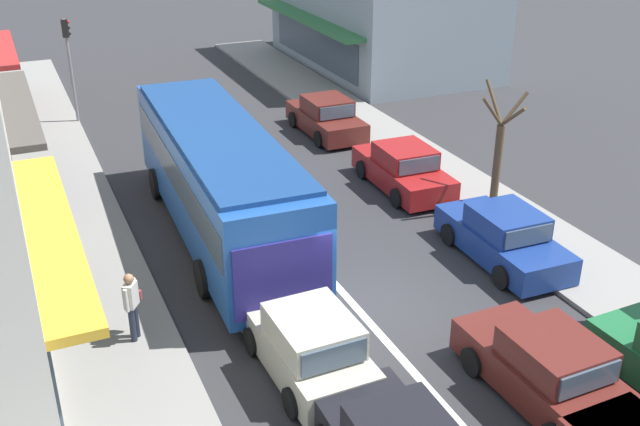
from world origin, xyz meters
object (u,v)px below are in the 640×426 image
Objects in this scene: hatchback_queue_gap_filler at (309,346)px; parked_sedan_kerb_rear at (326,118)px; street_tree_right at (498,156)px; parked_sedan_kerb_second at (503,238)px; parked_sedan_kerb_third at (403,169)px; traffic_light_downstreet at (69,54)px; city_bus at (219,175)px; sedan_behind_bus_near at (549,372)px; pedestrian_with_handbag_near at (132,302)px.

parked_sedan_kerb_rear is (6.51, 13.64, -0.05)m from hatchback_queue_gap_filler.
street_tree_right is (1.67, -8.60, 1.17)m from parked_sedan_kerb_rear.
parked_sedan_kerb_second is (6.66, 2.48, -0.05)m from hatchback_queue_gap_filler.
parked_sedan_kerb_third is at bearing 49.60° from hatchback_queue_gap_filler.
parked_sedan_kerb_rear is 1.00× the size of traffic_light_downstreet.
traffic_light_downstreet reaches higher than city_bus.
sedan_behind_bus_near is 16.45m from parked_sedan_kerb_rear.
parked_sedan_kerb_third is 10.97m from pedestrian_with_handbag_near.
parked_sedan_kerb_rear is at bearing 101.01° from street_tree_right.
pedestrian_with_handbag_near reaches higher than parked_sedan_kerb_rear.
parked_sedan_kerb_third is at bearing 90.64° from parked_sedan_kerb_second.
street_tree_right is (1.59, -2.72, 1.17)m from parked_sedan_kerb_third.
parked_sedan_kerb_second is at bearing -120.89° from street_tree_right.
parked_sedan_kerb_third is (6.38, 0.91, -1.22)m from city_bus.
parked_sedan_kerb_rear is 14.64m from pedestrian_with_handbag_near.
city_bus is 2.60× the size of parked_sedan_kerb_rear.
pedestrian_with_handbag_near is (-9.67, -5.18, 0.40)m from parked_sedan_kerb_third.
traffic_light_downstreet is (-8.79, 11.04, 2.19)m from parked_sedan_kerb_third.
parked_sedan_kerb_second is 1.01× the size of parked_sedan_kerb_rear.
pedestrian_with_handbag_near is at bearing 179.49° from parked_sedan_kerb_second.
pedestrian_with_handbag_near is at bearing -151.81° from parked_sedan_kerb_third.
hatchback_queue_gap_filler is 0.89× the size of traffic_light_downstreet.
street_tree_right is 11.54m from pedestrian_with_handbag_near.
traffic_light_downstreet is at bearing 128.54° from parked_sedan_kerb_third.
sedan_behind_bus_near and parked_sedan_kerb_rear have the same top height.
pedestrian_with_handbag_near is at bearing 143.73° from sedan_behind_bus_near.
city_bus is 6.71× the size of pedestrian_with_handbag_near.
traffic_light_downstreet is (-6.20, 21.40, 2.19)m from sedan_behind_bus_near.
pedestrian_with_handbag_near reaches higher than parked_sedan_kerb_third.
parked_sedan_kerb_second is (6.44, -4.35, -1.22)m from city_bus.
parked_sedan_kerb_second is (2.65, 5.10, 0.00)m from sedan_behind_bus_near.
parked_sedan_kerb_third is (-0.06, 5.27, 0.00)m from parked_sedan_kerb_second.
traffic_light_downstreet reaches higher than pedestrian_with_handbag_near.
sedan_behind_bus_near is 22.39m from traffic_light_downstreet.
city_bus is 10.25m from sedan_behind_bus_near.
traffic_light_downstreet is at bearing 101.41° from city_bus.
parked_sedan_kerb_second is at bearing -89.24° from parked_sedan_kerb_rear.
hatchback_queue_gap_filler is 15.11m from parked_sedan_kerb_rear.
parked_sedan_kerb_second is at bearing -0.51° from pedestrian_with_handbag_near.
pedestrian_with_handbag_near is at bearing -93.09° from traffic_light_downstreet.
hatchback_queue_gap_filler is at bearing -39.96° from pedestrian_with_handbag_near.
sedan_behind_bus_near is at bearing -104.05° from parked_sedan_kerb_third.
hatchback_queue_gap_filler is 0.95× the size of street_tree_right.
street_tree_right is at bearing 61.35° from sedan_behind_bus_near.
sedan_behind_bus_near is at bearing -68.19° from city_bus.
traffic_light_downstreet is 2.58× the size of pedestrian_with_handbag_near.
city_bus reaches higher than pedestrian_with_handbag_near.
city_bus is 9.34m from parked_sedan_kerb_rear.
city_bus is at bearing 52.38° from pedestrian_with_handbag_near.
street_tree_right is (1.53, 2.55, 1.17)m from parked_sedan_kerb_second.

